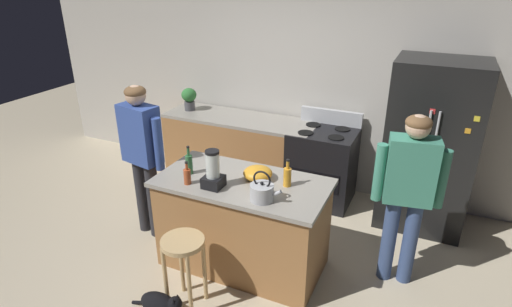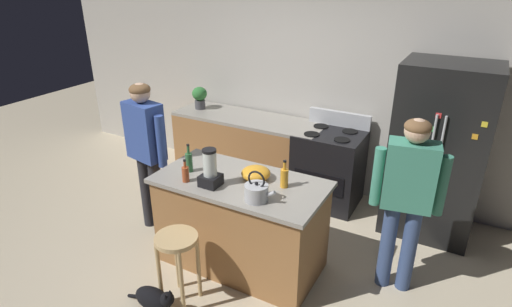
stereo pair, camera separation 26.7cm
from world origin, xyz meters
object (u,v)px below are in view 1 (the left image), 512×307
(person_by_island_left, at_px, (142,148))
(bottle_cooking_sauce, at_px, (187,176))
(kitchen_island, at_px, (243,223))
(refrigerator, at_px, (430,147))
(blender_appliance, at_px, (213,172))
(tea_kettle, at_px, (262,192))
(bottle_olive_oil, at_px, (189,164))
(cat, at_px, (161,304))
(bottle_soda, at_px, (287,176))
(potted_plant, at_px, (189,98))
(mixing_bowl, at_px, (258,173))
(stove_range, at_px, (322,165))
(person_by_sink_right, at_px, (408,186))
(bar_stool, at_px, (184,255))

(person_by_island_left, distance_m, bottle_cooking_sauce, 0.81)
(kitchen_island, relative_size, refrigerator, 0.85)
(blender_appliance, bearing_deg, tea_kettle, -3.59)
(blender_appliance, xyz_separation_m, bottle_olive_oil, (-0.33, 0.14, -0.05))
(cat, distance_m, bottle_soda, 1.51)
(kitchen_island, relative_size, potted_plant, 5.23)
(refrigerator, height_order, bottle_cooking_sauce, refrigerator)
(potted_plant, height_order, bottle_olive_oil, potted_plant)
(bottle_cooking_sauce, distance_m, mixing_bowl, 0.63)
(refrigerator, relative_size, tea_kettle, 6.73)
(stove_range, xyz_separation_m, person_by_sink_right, (1.06, -1.14, 0.51))
(cat, bearing_deg, stove_range, 74.90)
(stove_range, relative_size, tea_kettle, 3.96)
(stove_range, bearing_deg, cat, -105.10)
(stove_range, height_order, cat, stove_range)
(kitchen_island, bearing_deg, refrigerator, 45.23)
(person_by_island_left, xyz_separation_m, person_by_sink_right, (2.55, 0.32, -0.02))
(bottle_soda, bearing_deg, bottle_olive_oil, -170.61)
(kitchen_island, relative_size, bar_stool, 2.37)
(potted_plant, distance_m, tea_kettle, 2.57)
(blender_appliance, distance_m, bottle_olive_oil, 0.36)
(cat, bearing_deg, bar_stool, 57.92)
(person_by_island_left, bearing_deg, potted_plant, 104.63)
(blender_appliance, bearing_deg, bottle_cooking_sauce, -169.46)
(person_by_sink_right, bearing_deg, refrigerator, 84.60)
(person_by_island_left, height_order, blender_appliance, person_by_island_left)
(kitchen_island, xyz_separation_m, bottle_soda, (0.40, 0.08, 0.55))
(potted_plant, distance_m, blender_appliance, 2.23)
(person_by_island_left, xyz_separation_m, bar_stool, (0.96, -0.76, -0.48))
(stove_range, distance_m, bottle_soda, 1.54)
(refrigerator, distance_m, bottle_soda, 1.79)
(stove_range, relative_size, blender_appliance, 3.14)
(potted_plant, bearing_deg, cat, -63.35)
(person_by_sink_right, xyz_separation_m, bottle_olive_oil, (-1.90, -0.45, 0.03))
(stove_range, relative_size, bottle_soda, 4.26)
(person_by_sink_right, bearing_deg, potted_plant, 158.35)
(bar_stool, xyz_separation_m, bottle_olive_oil, (-0.31, 0.63, 0.50))
(blender_appliance, xyz_separation_m, bottle_cooking_sauce, (-0.24, -0.04, -0.07))
(bottle_soda, relative_size, mixing_bowl, 0.96)
(cat, height_order, bottle_soda, bottle_soda)
(person_by_island_left, height_order, cat, person_by_island_left)
(kitchen_island, bearing_deg, tea_kettle, -38.05)
(person_by_island_left, xyz_separation_m, potted_plant, (-0.39, 1.49, 0.08))
(bar_stool, bearing_deg, bottle_olive_oil, 116.57)
(bottle_olive_oil, distance_m, mixing_bowl, 0.65)
(refrigerator, distance_m, bar_stool, 2.80)
(kitchen_island, height_order, bottle_cooking_sauce, bottle_cooking_sauce)
(potted_plant, distance_m, bottle_cooking_sauce, 2.13)
(kitchen_island, bearing_deg, bar_stool, -106.10)
(person_by_sink_right, height_order, cat, person_by_sink_right)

